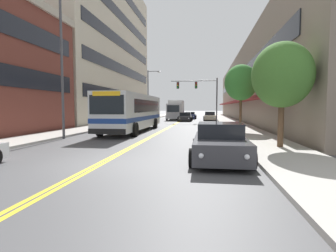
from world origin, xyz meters
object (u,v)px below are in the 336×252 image
(car_dark_grey_parked_right_foreground, at_px, (220,143))
(street_lamp_left_near, at_px, (65,54))
(street_tree_right_mid, at_px, (241,83))
(fire_hydrant, at_px, (236,127))
(street_lamp_left_far, at_px, (150,91))
(car_silver_parked_left_near, at_px, (147,117))
(car_navy_moving_lead, at_px, (190,116))
(street_tree_right_near, at_px, (282,75))
(box_truck, at_px, (176,110))
(traffic_signal_mast, at_px, (200,91))
(car_charcoal_moving_second, at_px, (185,117))
(city_bus, at_px, (133,111))
(car_champagne_parked_right_mid, at_px, (210,116))

(car_dark_grey_parked_right_foreground, relative_size, street_lamp_left_near, 0.50)
(street_tree_right_mid, xyz_separation_m, fire_hydrant, (-0.52, -2.01, -3.42))
(street_lamp_left_far, xyz_separation_m, street_tree_right_mid, (11.48, -18.80, -0.64))
(street_lamp_left_near, height_order, street_tree_right_mid, street_lamp_left_near)
(fire_hydrant, bearing_deg, street_tree_right_mid, 75.55)
(car_silver_parked_left_near, height_order, fire_hydrant, car_silver_parked_left_near)
(car_silver_parked_left_near, height_order, car_navy_moving_lead, car_silver_parked_left_near)
(street_tree_right_near, bearing_deg, street_lamp_left_far, 113.99)
(car_silver_parked_left_near, xyz_separation_m, street_tree_right_near, (11.63, -22.79, 2.86))
(box_truck, distance_m, street_tree_right_near, 31.72)
(car_dark_grey_parked_right_foreground, distance_m, car_navy_moving_lead, 36.75)
(box_truck, bearing_deg, traffic_signal_mast, -57.31)
(car_navy_moving_lead, height_order, box_truck, box_truck)
(car_charcoal_moving_second, xyz_separation_m, fire_hydrant, (5.25, -19.27, -0.04))
(city_bus, height_order, car_champagne_parked_right_mid, city_bus)
(street_lamp_left_near, xyz_separation_m, street_lamp_left_far, (0.08, 24.87, -0.74))
(box_truck, bearing_deg, street_lamp_left_near, -97.85)
(car_navy_moving_lead, height_order, street_tree_right_near, street_tree_right_near)
(city_bus, relative_size, street_lamp_left_near, 1.27)
(box_truck, distance_m, traffic_signal_mast, 8.24)
(car_charcoal_moving_second, xyz_separation_m, street_lamp_left_near, (-5.79, -23.32, 4.77))
(car_champagne_parked_right_mid, xyz_separation_m, box_truck, (-5.60, 1.76, 1.00))
(traffic_signal_mast, xyz_separation_m, fire_hydrant, (3.00, -17.30, -3.80))
(car_silver_parked_left_near, distance_m, car_champagne_parked_right_mid, 10.60)
(car_charcoal_moving_second, bearing_deg, traffic_signal_mast, -41.10)
(street_lamp_left_far, distance_m, fire_hydrant, 23.87)
(street_tree_right_mid, height_order, fire_hydrant, street_tree_right_mid)
(car_dark_grey_parked_right_foreground, height_order, street_tree_right_mid, street_tree_right_mid)
(car_champagne_parked_right_mid, height_order, box_truck, box_truck)
(car_silver_parked_left_near, bearing_deg, car_charcoal_moving_second, 31.70)
(car_dark_grey_parked_right_foreground, height_order, car_navy_moving_lead, car_dark_grey_parked_right_foreground)
(traffic_signal_mast, relative_size, street_tree_right_near, 1.32)
(car_silver_parked_left_near, height_order, street_lamp_left_far, street_lamp_left_far)
(city_bus, distance_m, street_tree_right_near, 12.88)
(car_silver_parked_left_near, bearing_deg, street_tree_right_mid, -52.36)
(car_dark_grey_parked_right_foreground, bearing_deg, street_lamp_left_near, 149.66)
(street_tree_right_mid, bearing_deg, street_tree_right_near, -85.03)
(box_truck, bearing_deg, street_tree_right_mid, -70.53)
(car_charcoal_moving_second, bearing_deg, car_navy_moving_lead, 88.05)
(car_dark_grey_parked_right_foreground, xyz_separation_m, box_truck, (-5.50, 33.36, 0.98))
(car_navy_moving_lead, height_order, car_charcoal_moving_second, car_charcoal_moving_second)
(street_tree_right_near, xyz_separation_m, fire_hydrant, (-1.27, 6.67, -2.94))
(car_silver_parked_left_near, relative_size, street_tree_right_mid, 0.93)
(car_charcoal_moving_second, height_order, street_lamp_left_near, street_lamp_left_near)
(car_charcoal_moving_second, height_order, box_truck, box_truck)
(car_dark_grey_parked_right_foreground, relative_size, car_charcoal_moving_second, 1.06)
(car_champagne_parked_right_mid, distance_m, car_charcoal_moving_second, 4.62)
(city_bus, xyz_separation_m, car_champagne_parked_right_mid, (6.69, 20.31, -1.10))
(traffic_signal_mast, distance_m, fire_hydrant, 17.97)
(car_charcoal_moving_second, distance_m, street_lamp_left_near, 24.50)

